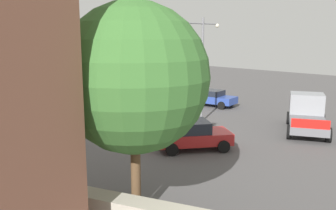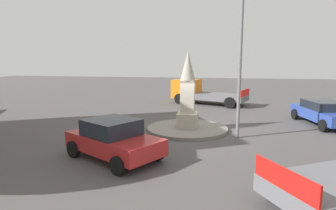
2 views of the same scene
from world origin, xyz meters
name	(u,v)px [view 2 (image 2 of 2)]	position (x,y,z in m)	size (l,w,h in m)	color
ground_plane	(187,130)	(0.00, 0.00, 0.00)	(80.00, 80.00, 0.00)	#4F4C4C
traffic_island	(187,129)	(0.00, 0.00, 0.08)	(4.23, 4.23, 0.16)	gray
monument	(188,94)	(0.00, 0.00, 1.94)	(1.03, 1.03, 3.96)	#B2AA99
streetlamp	(241,46)	(-2.50, 1.04, 4.29)	(3.13, 0.28, 7.01)	slate
car_red_far_side	(114,139)	(2.29, 4.84, 0.77)	(4.20, 3.56, 1.50)	#B22323
car_blue_parked_right	(323,112)	(-7.44, -2.54, 0.73)	(2.66, 4.71, 1.37)	#2D479E
truck_orange_approaching	(200,92)	(-0.12, -9.31, 0.93)	(6.35, 4.17, 1.93)	orange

